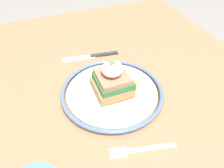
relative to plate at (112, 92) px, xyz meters
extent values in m
cube|color=#846042|center=(-0.02, -0.04, -0.02)|extent=(1.10, 0.82, 0.03)
cylinder|color=#846042|center=(0.47, -0.39, -0.39)|extent=(0.06, 0.06, 0.71)
cylinder|color=#846042|center=(0.47, 0.31, -0.39)|extent=(0.06, 0.06, 0.71)
cylinder|color=white|center=(0.00, 0.00, 0.00)|extent=(0.23, 0.23, 0.01)
torus|color=slate|center=(0.00, 0.00, 0.00)|extent=(0.26, 0.26, 0.01)
cube|color=#9E703D|center=(0.00, 0.00, 0.02)|extent=(0.09, 0.09, 0.02)
cube|color=#2D6033|center=(0.00, 0.00, 0.04)|extent=(0.09, 0.08, 0.02)
cube|color=#AD664C|center=(0.00, 0.00, 0.05)|extent=(0.08, 0.07, 0.01)
ellipsoid|color=white|center=(0.00, 0.00, 0.08)|extent=(0.05, 0.05, 0.04)
cylinder|color=#E5C656|center=(0.00, -0.05, 0.01)|extent=(0.04, 0.04, 0.00)
cube|color=#47843D|center=(0.00, 0.00, 0.09)|extent=(0.02, 0.01, 0.00)
cube|color=silver|center=(-0.18, -0.02, -0.01)|extent=(0.03, 0.10, 0.00)
cube|color=silver|center=(-0.16, 0.05, -0.01)|extent=(0.03, 0.04, 0.00)
cube|color=#2D2D2D|center=(0.17, -0.05, 0.00)|extent=(0.02, 0.09, 0.01)
cube|color=silver|center=(0.18, 0.04, -0.01)|extent=(0.03, 0.10, 0.00)
camera|label=1|loc=(-0.37, 0.15, 0.39)|focal=35.00mm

